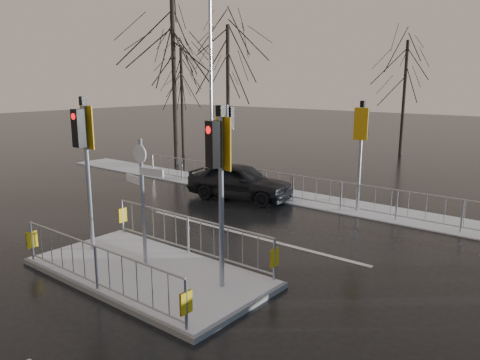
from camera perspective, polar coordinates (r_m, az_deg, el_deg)
The scene contains 11 objects.
ground at distance 11.58m, azimuth -11.19°, elevation -11.26°, with size 120.00×120.00×0.00m, color black.
snow_verge at distance 18.01m, azimuth 10.15°, elevation -2.68°, with size 30.00×2.00×0.04m, color white.
lane_markings at distance 11.39m, azimuth -12.50°, elevation -11.71°, with size 8.00×11.38×0.01m.
traffic_island at distance 11.45m, azimuth -11.27°, elevation -9.43°, with size 6.00×3.04×4.15m.
far_kerb_fixtures at distance 17.21m, azimuth 10.31°, elevation 0.04°, with size 18.00×0.65×3.83m.
car_far_lane at distance 18.16m, azimuth -0.06°, elevation -0.14°, with size 1.67×4.15×1.41m, color black.
tree_near_a at distance 25.87m, azimuth -8.14°, elevation 15.41°, with size 4.75×4.75×8.97m.
tree_near_b at distance 25.20m, azimuth -1.50°, elevation 13.42°, with size 4.00×4.00×7.55m.
tree_near_c at distance 28.99m, azimuth -7.14°, elevation 11.88°, with size 3.50×3.50×6.61m.
tree_far_a at distance 30.53m, azimuth 19.52°, elevation 11.90°, with size 3.75×3.75×7.08m.
street_lamp_left at distance 21.90m, azimuth -3.45°, elevation 11.90°, with size 1.25×0.18×8.20m.
Camera 1 is at (8.24, -6.76, 4.53)m, focal length 35.00 mm.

